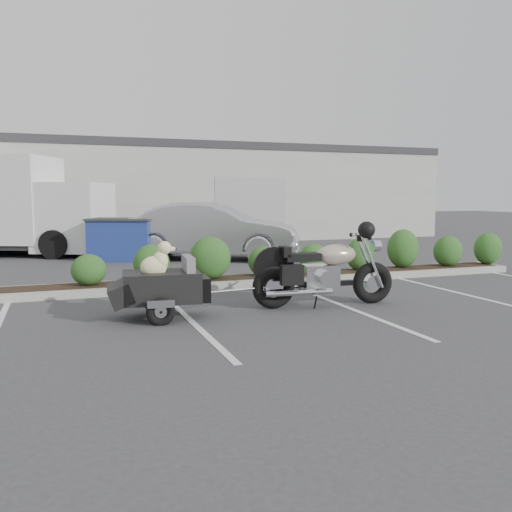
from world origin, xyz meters
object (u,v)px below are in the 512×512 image
object	(u,v)px
motorcycle	(324,272)
pet_trailer	(160,286)
dumpster	(123,239)
delivery_truck	(5,208)
sedan	(212,231)

from	to	relation	value
motorcycle	pet_trailer	bearing A→B (deg)	-174.95
motorcycle	dumpster	world-z (taller)	motorcycle
dumpster	delivery_truck	xyz separation A→B (m)	(-3.31, 2.80, 0.86)
sedan	delivery_truck	xyz separation A→B (m)	(-5.81, 3.50, 0.64)
sedan	delivery_truck	size ratio (longest dim) A/B	0.72
delivery_truck	sedan	bearing A→B (deg)	-6.50
pet_trailer	motorcycle	bearing A→B (deg)	5.05
sedan	dumpster	distance (m)	2.60
dumpster	delivery_truck	size ratio (longest dim) A/B	0.31
motorcycle	pet_trailer	distance (m)	2.79
sedan	dumpster	bearing A→B (deg)	100.32
motorcycle	pet_trailer	world-z (taller)	motorcycle
motorcycle	delivery_truck	xyz separation A→B (m)	(-5.77, 10.72, 0.90)
pet_trailer	delivery_truck	world-z (taller)	delivery_truck
motorcycle	pet_trailer	size ratio (longest dim) A/B	1.25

